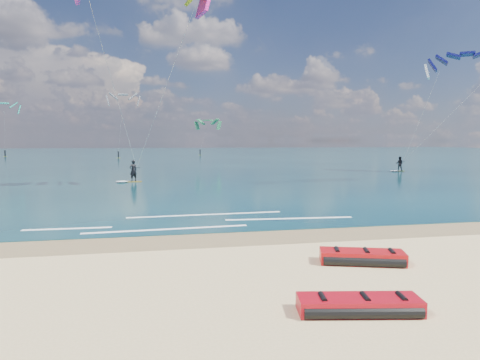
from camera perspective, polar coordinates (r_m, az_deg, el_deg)
name	(u,v)px	position (r m, az deg, el deg)	size (l,w,h in m)	color
ground	(161,171)	(52.37, -10.53, 1.23)	(320.00, 320.00, 0.00)	tan
wet_sand_strip	(178,241)	(15.68, -8.26, -8.08)	(320.00, 2.40, 0.01)	brown
sea	(157,154)	(116.30, -11.06, 3.40)	(320.00, 200.00, 0.04)	#092C36
packed_kite_left	(359,313)	(9.74, 15.54, -16.68)	(2.76, 1.09, 0.40)	#A90914
packed_kite_mid	(362,263)	(13.35, 15.93, -10.62)	(2.65, 1.22, 0.44)	#BB0D10
kitesurfer_main	(138,72)	(34.46, -13.48, 13.81)	(9.46, 9.87, 17.14)	gold
kitesurfer_far	(435,105)	(53.41, 24.58, 9.11)	(12.37, 7.49, 14.72)	#96B51B
shoreline_foam	(199,221)	(19.12, -5.48, -5.50)	(14.28, 3.65, 0.01)	white
distant_kites	(105,131)	(96.87, -17.52, 6.20)	(50.42, 18.18, 12.60)	gray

